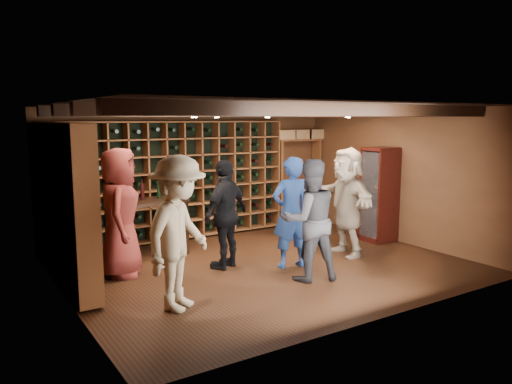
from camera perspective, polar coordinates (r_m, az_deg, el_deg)
ground at (r=8.01m, az=1.08°, el=-8.38°), size 6.00×6.00×0.00m
room_shell at (r=7.71m, az=0.91°, el=9.21°), size 6.00×6.00×6.00m
wine_rack_back at (r=9.54m, az=-9.34°, el=1.30°), size 4.65×0.30×2.20m
wine_rack_left at (r=7.43m, az=-21.14°, el=-1.16°), size 0.30×2.65×2.20m
crate_shelf at (r=10.98m, az=4.87°, el=4.49°), size 1.20×0.32×2.07m
display_cabinet at (r=9.69m, az=13.90°, el=-0.48°), size 0.55×0.50×1.75m
man_blue_shirt at (r=7.75m, az=4.01°, el=-2.35°), size 0.69×0.51×1.73m
man_grey_suit at (r=7.17m, az=6.14°, el=-3.21°), size 1.00×0.88×1.75m
guest_red_floral at (r=7.55m, az=-15.31°, el=-2.31°), size 0.93×1.09×1.90m
guest_woman_black at (r=7.72m, az=-3.46°, el=-2.55°), size 1.08×0.80×1.70m
guest_khaki at (r=6.08m, az=-8.83°, el=-4.70°), size 1.39×1.29×1.89m
guest_beige at (r=8.59m, az=10.33°, el=-1.07°), size 0.80×1.77×1.84m
tasting_table at (r=8.49m, az=-12.34°, el=-1.75°), size 1.37×0.85×1.25m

